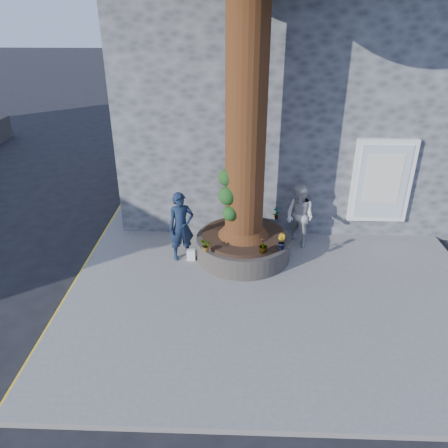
{
  "coord_description": "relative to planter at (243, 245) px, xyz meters",
  "views": [
    {
      "loc": [
        0.66,
        -7.37,
        5.74
      ],
      "look_at": [
        0.34,
        1.49,
        1.25
      ],
      "focal_mm": 35.0,
      "sensor_mm": 36.0,
      "label": 1
    }
  ],
  "objects": [
    {
      "name": "ground",
      "position": [
        -0.8,
        -2.0,
        -0.41
      ],
      "size": [
        120.0,
        120.0,
        0.0
      ],
      "primitive_type": "plane",
      "color": "black",
      "rests_on": "ground"
    },
    {
      "name": "plant_d",
      "position": [
        -0.85,
        -0.85,
        0.46
      ],
      "size": [
        0.29,
        0.32,
        0.3
      ],
      "primitive_type": "imported",
      "rotation": [
        0.0,
        0.0,
        4.95
      ],
      "color": "gray",
      "rests_on": "planter"
    },
    {
      "name": "woman",
      "position": [
        1.42,
        0.6,
        0.53
      ],
      "size": [
        1.0,
        1.01,
        1.64
      ],
      "primitive_type": "imported",
      "rotation": [
        0.0,
        0.0,
        -0.82
      ],
      "color": "#BAB8B2",
      "rests_on": "pavement"
    },
    {
      "name": "plant_a",
      "position": [
        0.85,
        0.85,
        0.48
      ],
      "size": [
        0.22,
        0.21,
        0.35
      ],
      "primitive_type": "imported",
      "rotation": [
        0.0,
        0.0,
        0.71
      ],
      "color": "gray",
      "rests_on": "planter"
    },
    {
      "name": "yellow_line",
      "position": [
        -3.85,
        -1.0,
        -0.41
      ],
      "size": [
        0.1,
        30.0,
        0.01
      ],
      "primitive_type": "cube",
      "color": "yellow",
      "rests_on": "ground"
    },
    {
      "name": "pavement",
      "position": [
        0.7,
        -1.0,
        -0.35
      ],
      "size": [
        9.0,
        8.0,
        0.12
      ],
      "primitive_type": "cube",
      "color": "slate",
      "rests_on": "ground"
    },
    {
      "name": "plant_c",
      "position": [
        0.43,
        -0.85,
        0.49
      ],
      "size": [
        0.25,
        0.25,
        0.37
      ],
      "primitive_type": "imported",
      "rotation": [
        0.0,
        0.0,
        3.41
      ],
      "color": "gray",
      "rests_on": "planter"
    },
    {
      "name": "plant_b",
      "position": [
        0.85,
        -0.67,
        0.49
      ],
      "size": [
        0.26,
        0.26,
        0.36
      ],
      "primitive_type": "imported",
      "rotation": [
        0.0,
        0.0,
        2.01
      ],
      "color": "gray",
      "rests_on": "planter"
    },
    {
      "name": "stone_shop",
      "position": [
        1.7,
        5.2,
        2.75
      ],
      "size": [
        10.3,
        8.3,
        6.3
      ],
      "color": "#46484B",
      "rests_on": "ground"
    },
    {
      "name": "planter",
      "position": [
        0.0,
        0.0,
        0.0
      ],
      "size": [
        2.3,
        2.3,
        0.6
      ],
      "color": "black",
      "rests_on": "pavement"
    },
    {
      "name": "man",
      "position": [
        -1.49,
        -0.15,
        0.57
      ],
      "size": [
        0.73,
        0.61,
        1.72
      ],
      "primitive_type": "imported",
      "rotation": [
        0.0,
        0.0,
        0.37
      ],
      "color": "#132036",
      "rests_on": "pavement"
    },
    {
      "name": "shopping_bag",
      "position": [
        -1.27,
        -0.26,
        -0.15
      ],
      "size": [
        0.21,
        0.13,
        0.28
      ],
      "primitive_type": "cube",
      "rotation": [
        0.0,
        0.0,
        0.07
      ],
      "color": "white",
      "rests_on": "pavement"
    }
  ]
}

